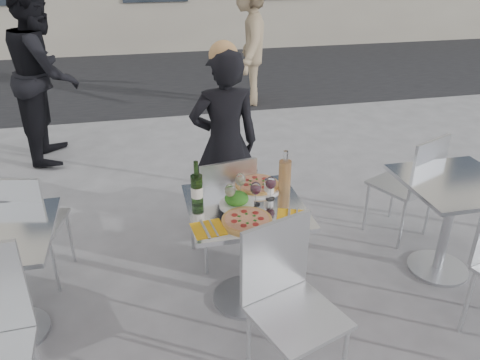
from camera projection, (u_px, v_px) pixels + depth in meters
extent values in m
plane|color=slate|center=(245.00, 298.00, 3.25)|extent=(80.00, 80.00, 0.00)
cube|color=black|center=(167.00, 74.00, 8.92)|extent=(24.00, 5.00, 0.00)
cylinder|color=#B7BABF|center=(245.00, 297.00, 3.25)|extent=(0.44, 0.44, 0.02)
cylinder|color=#B7BABF|center=(245.00, 255.00, 3.09)|extent=(0.07, 0.07, 0.72)
cube|color=silver|center=(245.00, 207.00, 2.92)|extent=(0.72, 0.72, 0.03)
cylinder|color=#B7BABF|center=(14.00, 332.00, 2.95)|extent=(0.44, 0.44, 0.02)
cylinder|color=#B7BABF|center=(1.00, 287.00, 2.79)|extent=(0.07, 0.07, 0.72)
cylinder|color=#B7BABF|center=(437.00, 268.00, 3.54)|extent=(0.44, 0.44, 0.02)
cylinder|color=#B7BABF|center=(446.00, 228.00, 3.38)|extent=(0.07, 0.07, 0.72)
cube|color=silver|center=(457.00, 183.00, 3.22)|extent=(0.72, 0.72, 0.03)
cylinder|color=silver|center=(233.00, 217.00, 3.81)|extent=(0.02, 0.02, 0.44)
cylinder|color=silver|center=(192.00, 225.00, 3.69)|extent=(0.02, 0.02, 0.44)
cylinder|color=silver|center=(250.00, 239.00, 3.52)|extent=(0.02, 0.02, 0.44)
cylinder|color=silver|center=(206.00, 249.00, 3.40)|extent=(0.02, 0.02, 0.44)
cube|color=silver|center=(220.00, 207.00, 3.50)|extent=(0.47, 0.47, 0.02)
cube|color=silver|center=(229.00, 191.00, 3.23)|extent=(0.41, 0.09, 0.44)
cylinder|color=silver|center=(344.00, 360.00, 2.48)|extent=(0.02, 0.02, 0.46)
cylinder|color=silver|center=(249.00, 343.00, 2.59)|extent=(0.02, 0.02, 0.46)
cylinder|color=silver|center=(301.00, 318.00, 2.76)|extent=(0.02, 0.02, 0.46)
cube|color=silver|center=(298.00, 317.00, 2.43)|extent=(0.55, 0.55, 0.03)
cube|color=silver|center=(275.00, 258.00, 2.48)|extent=(0.41, 0.17, 0.46)
cylinder|color=silver|center=(70.00, 237.00, 3.54)|extent=(0.02, 0.02, 0.44)
cylinder|color=silver|center=(24.00, 238.00, 3.54)|extent=(0.02, 0.02, 0.44)
cylinder|color=silver|center=(55.00, 266.00, 3.23)|extent=(0.02, 0.02, 0.44)
cylinder|color=silver|center=(4.00, 266.00, 3.22)|extent=(0.02, 0.02, 0.44)
cube|color=silver|center=(32.00, 224.00, 3.28)|extent=(0.49, 0.49, 0.02)
cube|color=silver|center=(13.00, 210.00, 2.99)|extent=(0.41, 0.11, 0.44)
cylinder|color=silver|center=(392.00, 195.00, 4.14)|extent=(0.02, 0.02, 0.44)
cylinder|color=silver|center=(366.00, 207.00, 3.95)|extent=(0.02, 0.02, 0.44)
cylinder|color=silver|center=(428.00, 211.00, 3.88)|extent=(0.02, 0.02, 0.44)
cylinder|color=silver|center=(402.00, 225.00, 3.69)|extent=(0.02, 0.02, 0.44)
cube|color=silver|center=(401.00, 185.00, 3.81)|extent=(0.55, 0.55, 0.02)
cube|color=silver|center=(429.00, 167.00, 3.55)|extent=(0.39, 0.19, 0.44)
cylinder|color=silver|center=(467.00, 302.00, 2.87)|extent=(0.03, 0.03, 0.48)
imported|color=black|center=(225.00, 144.00, 3.76)|extent=(0.56, 0.37, 1.53)
imported|color=black|center=(44.00, 74.00, 5.06)|extent=(0.74, 0.94, 1.91)
imported|color=#9A8463|center=(248.00, 42.00, 6.85)|extent=(0.97, 1.34, 1.87)
cylinder|color=tan|center=(247.00, 220.00, 2.74)|extent=(0.30, 0.30, 0.02)
cylinder|color=beige|center=(247.00, 219.00, 2.73)|extent=(0.26, 0.26, 0.00)
cylinder|color=white|center=(257.00, 186.00, 3.13)|extent=(0.33, 0.33, 0.01)
cylinder|color=tan|center=(257.00, 184.00, 3.12)|extent=(0.29, 0.29, 0.02)
cylinder|color=beige|center=(257.00, 183.00, 3.12)|extent=(0.26, 0.26, 0.00)
cylinder|color=white|center=(237.00, 204.00, 2.92)|extent=(0.22, 0.22, 0.01)
ellipsoid|color=#1D6B1A|center=(237.00, 198.00, 2.90)|extent=(0.15, 0.15, 0.08)
sphere|color=#B21914|center=(242.00, 195.00, 2.92)|extent=(0.03, 0.03, 0.03)
cylinder|color=#294B1C|center=(197.00, 190.00, 2.88)|extent=(0.07, 0.07, 0.20)
cone|color=#294B1C|center=(196.00, 176.00, 2.83)|extent=(0.07, 0.07, 0.03)
cylinder|color=#294B1C|center=(196.00, 169.00, 2.81)|extent=(0.03, 0.03, 0.10)
cylinder|color=silver|center=(197.00, 192.00, 2.88)|extent=(0.07, 0.07, 0.07)
cylinder|color=#DFA55F|center=(285.00, 177.00, 3.02)|extent=(0.08, 0.08, 0.22)
cylinder|color=white|center=(286.00, 157.00, 2.96)|extent=(0.03, 0.03, 0.08)
cylinder|color=white|center=(269.00, 188.00, 3.02)|extent=(0.06, 0.06, 0.09)
cylinder|color=silver|center=(269.00, 181.00, 3.00)|extent=(0.06, 0.06, 0.02)
cylinder|color=white|center=(230.00, 207.00, 2.89)|extent=(0.06, 0.06, 0.00)
cylinder|color=white|center=(230.00, 200.00, 2.88)|extent=(0.01, 0.01, 0.09)
ellipsoid|color=white|center=(230.00, 190.00, 2.84)|extent=(0.07, 0.07, 0.08)
ellipsoid|color=beige|center=(230.00, 192.00, 2.85)|extent=(0.05, 0.05, 0.05)
cylinder|color=white|center=(240.00, 195.00, 3.03)|extent=(0.06, 0.06, 0.00)
cylinder|color=white|center=(240.00, 189.00, 3.01)|extent=(0.01, 0.01, 0.09)
ellipsoid|color=white|center=(240.00, 180.00, 2.98)|extent=(0.07, 0.07, 0.08)
ellipsoid|color=beige|center=(240.00, 181.00, 2.98)|extent=(0.05, 0.05, 0.05)
cylinder|color=white|center=(255.00, 204.00, 2.92)|extent=(0.06, 0.06, 0.00)
cylinder|color=white|center=(255.00, 198.00, 2.90)|extent=(0.01, 0.01, 0.09)
ellipsoid|color=white|center=(256.00, 188.00, 2.87)|extent=(0.07, 0.07, 0.08)
ellipsoid|color=#45091D|center=(256.00, 190.00, 2.87)|extent=(0.05, 0.05, 0.05)
cylinder|color=white|center=(270.00, 199.00, 2.99)|extent=(0.06, 0.06, 0.00)
cylinder|color=white|center=(270.00, 193.00, 2.97)|extent=(0.01, 0.01, 0.09)
ellipsoid|color=white|center=(271.00, 183.00, 2.94)|extent=(0.07, 0.07, 0.08)
ellipsoid|color=#45091D|center=(271.00, 184.00, 2.94)|extent=(0.05, 0.05, 0.05)
cube|color=yellow|center=(208.00, 229.00, 2.67)|extent=(0.20, 0.20, 0.00)
cube|color=#B7BABF|center=(205.00, 229.00, 2.66)|extent=(0.04, 0.20, 0.00)
cube|color=#B7BABF|center=(213.00, 227.00, 2.67)|extent=(0.03, 0.18, 0.00)
cube|color=yellow|center=(292.00, 217.00, 2.79)|extent=(0.23, 0.23, 0.00)
cube|color=#B7BABF|center=(289.00, 217.00, 2.78)|extent=(0.09, 0.19, 0.00)
cube|color=#B7BABF|center=(297.00, 216.00, 2.79)|extent=(0.07, 0.17, 0.00)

